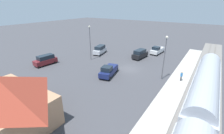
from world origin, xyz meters
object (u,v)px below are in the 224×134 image
pickup_navy (109,70)px  suv_maroon (45,60)px  pickup_white (157,50)px  suv_black (140,54)px  suv_silver (100,50)px  station_building (1,100)px  light_pole_near_platform (165,53)px  light_pole_lot_center (90,39)px  pedestrian_on_platform (181,76)px

pickup_navy → suv_maroon: suv_maroon is taller
pickup_white → suv_black: size_ratio=1.09×
suv_maroon → suv_black: 22.28m
pickup_navy → suv_silver: suv_silver is taller
station_building → light_pole_near_platform: light_pole_near_platform is taller
suv_black → light_pole_near_platform: bearing=133.0°
light_pole_near_platform → station_building: bearing=62.0°
suv_maroon → light_pole_lot_center: bearing=-126.5°
pedestrian_on_platform → suv_maroon: size_ratio=0.34×
pickup_white → light_pole_near_platform: 16.60m
pedestrian_on_platform → suv_black: suv_black is taller
pedestrian_on_platform → pickup_navy: 12.88m
pedestrian_on_platform → pickup_navy: bearing=20.3°
suv_silver → pickup_white: suv_silver is taller
pickup_navy → light_pole_near_platform: size_ratio=0.73×
pickup_navy → pickup_white: 19.31m
pedestrian_on_platform → suv_silver: (22.07, -5.97, -0.13)m
station_building → suv_black: station_building is taller
pedestrian_on_platform → pickup_navy: pickup_navy is taller
suv_maroon → light_pole_lot_center: size_ratio=0.63×
pickup_white → light_pole_lot_center: light_pole_lot_center is taller
pickup_navy → light_pole_lot_center: bearing=-30.8°
suv_silver → light_pole_near_platform: (-18.93, 6.43, 3.78)m
pickup_white → light_pole_near_platform: (-5.82, 15.05, 3.90)m
pedestrian_on_platform → light_pole_lot_center: (20.96, -0.83, 3.80)m
suv_maroon → suv_black: size_ratio=1.00×
pedestrian_on_platform → pickup_white: size_ratio=0.31×
pedestrian_on_platform → suv_black: size_ratio=0.34×
pickup_navy → suv_silver: 14.45m
station_building → pedestrian_on_platform: bearing=-123.7°
suv_maroon → light_pole_near_platform: size_ratio=0.65×
station_building → suv_black: 30.04m
station_building → suv_maroon: (12.74, -14.08, -1.95)m
pedestrian_on_platform → suv_black: (11.31, -8.30, -0.13)m
suv_silver → light_pole_lot_center: size_ratio=0.64×
pickup_white → suv_black: bearing=69.5°
station_building → suv_black: bearing=-95.8°
pedestrian_on_platform → suv_maroon: bearing=15.4°
suv_black → pickup_white: bearing=-110.5°
pickup_white → light_pole_lot_center: size_ratio=0.68×
pickup_navy → pickup_white: same height
suv_maroon → light_pole_lot_center: 11.01m
station_building → light_pole_near_platform: bearing=-118.0°
pickup_navy → light_pole_near_platform: 10.54m
pedestrian_on_platform → light_pole_lot_center: size_ratio=0.21×
suv_silver → pickup_white: bearing=-146.7°
light_pole_lot_center → pickup_white: bearing=-131.1°
suv_maroon → pickup_white: size_ratio=0.92×
suv_maroon → suv_silver: (-5.00, -13.41, 0.00)m
pickup_white → light_pole_near_platform: light_pole_near_platform is taller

